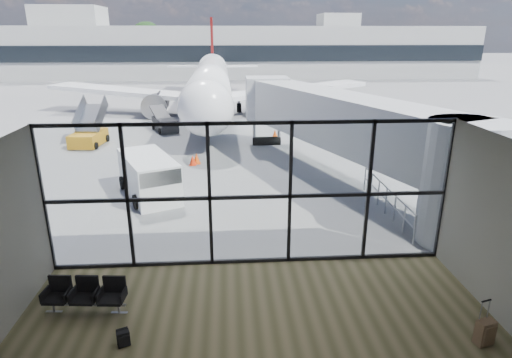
{
  "coord_description": "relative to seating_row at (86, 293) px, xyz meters",
  "views": [
    {
      "loc": [
        -0.64,
        -11.9,
        6.82
      ],
      "look_at": [
        0.38,
        3.0,
        1.75
      ],
      "focal_mm": 30.0,
      "sensor_mm": 36.0,
      "label": 1
    }
  ],
  "objects": [
    {
      "name": "suitcase",
      "position": [
        9.52,
        -1.97,
        -0.18
      ],
      "size": [
        0.46,
        0.38,
        1.11
      ],
      "rotation": [
        0.0,
        0.0,
        0.28
      ],
      "color": "brown",
      "rests_on": "ground"
    },
    {
      "name": "lounge_shell",
      "position": [
        4.36,
        -2.64,
        2.14
      ],
      "size": [
        12.02,
        8.01,
        4.51
      ],
      "color": "brown",
      "rests_on": "ground"
    },
    {
      "name": "tree_4",
      "position": [
        -16.64,
        74.16,
        4.74
      ],
      "size": [
        5.61,
        5.61,
        8.07
      ],
      "color": "#382619",
      "rests_on": "ground"
    },
    {
      "name": "seating_row",
      "position": [
        0.0,
        0.0,
        0.0
      ],
      "size": [
        2.08,
        0.76,
        0.92
      ],
      "rotation": [
        0.0,
        0.0,
        -0.09
      ],
      "color": "gray",
      "rests_on": "ground"
    },
    {
      "name": "jet_bridge",
      "position": [
        9.26,
        9.24,
        2.25
      ],
      "size": [
        8.0,
        16.5,
        4.33
      ],
      "color": "#B0B3B6",
      "rests_on": "ground"
    },
    {
      "name": "apron_railing",
      "position": [
        9.96,
        5.66,
        0.21
      ],
      "size": [
        0.06,
        5.46,
        1.11
      ],
      "color": "gray",
      "rests_on": "ground"
    },
    {
      "name": "tree_5",
      "position": [
        -10.64,
        74.16,
        5.36
      ],
      "size": [
        6.27,
        6.27,
        9.03
      ],
      "color": "#382619",
      "rests_on": "ground"
    },
    {
      "name": "airliner",
      "position": [
        2.32,
        30.26,
        2.15
      ],
      "size": [
        29.27,
        33.85,
        8.72
      ],
      "rotation": [
        0.0,
        0.0,
        0.01
      ],
      "color": "white",
      "rests_on": "ground"
    },
    {
      "name": "ground",
      "position": [
        4.36,
        42.16,
        -0.51
      ],
      "size": [
        220.0,
        220.0,
        0.0
      ],
      "primitive_type": "plane",
      "color": "slate",
      "rests_on": "ground"
    },
    {
      "name": "traffic_cone_c",
      "position": [
        6.97,
        18.7,
        -0.19
      ],
      "size": [
        0.47,
        0.47,
        0.67
      ],
      "color": "#F7520D",
      "rests_on": "ground"
    },
    {
      "name": "traffic_cone_a",
      "position": [
        1.8,
        12.95,
        -0.24
      ],
      "size": [
        0.39,
        0.39,
        0.56
      ],
      "color": "#FF330D",
      "rests_on": "ground"
    },
    {
      "name": "mobile_stairs",
      "position": [
        -5.2,
        17.95,
        0.06
      ],
      "size": [
        2.05,
        3.51,
        2.38
      ],
      "rotation": [
        0.0,
        0.0,
        -0.09
      ],
      "color": "#BB7D16",
      "rests_on": "ground"
    },
    {
      "name": "tree_3",
      "position": [
        -22.64,
        74.16,
        4.12
      ],
      "size": [
        4.95,
        4.95,
        7.12
      ],
      "color": "#382619",
      "rests_on": "ground"
    },
    {
      "name": "traffic_cone_b",
      "position": [
        1.99,
        13.21,
        -0.23
      ],
      "size": [
        0.42,
        0.42,
        0.6
      ],
      "color": "#FF540D",
      "rests_on": "ground"
    },
    {
      "name": "belt_loader",
      "position": [
        -0.88,
        21.85,
        0.04
      ],
      "size": [
        2.5,
        3.74,
        1.64
      ],
      "rotation": [
        0.0,
        0.0,
        0.41
      ],
      "color": "black",
      "rests_on": "ground"
    },
    {
      "name": "backpack",
      "position": [
        1.23,
        -1.45,
        -0.31
      ],
      "size": [
        0.33,
        0.33,
        0.42
      ],
      "rotation": [
        0.0,
        0.0,
        0.4
      ],
      "color": "black",
      "rests_on": "ground"
    },
    {
      "name": "service_van",
      "position": [
        0.27,
        8.3,
        0.41
      ],
      "size": [
        3.3,
        4.48,
        1.79
      ],
      "rotation": [
        0.0,
        0.0,
        0.42
      ],
      "color": "white",
      "rests_on": "ground"
    },
    {
      "name": "tree_2",
      "position": [
        -28.64,
        74.16,
        5.36
      ],
      "size": [
        6.27,
        6.27,
        9.03
      ],
      "color": "#382619",
      "rests_on": "ground"
    },
    {
      "name": "glass_curtain_wall",
      "position": [
        4.36,
        2.16,
        1.74
      ],
      "size": [
        12.1,
        0.12,
        4.5
      ],
      "color": "white",
      "rests_on": "ground"
    },
    {
      "name": "tree_1",
      "position": [
        -34.64,
        74.16,
        4.74
      ],
      "size": [
        5.61,
        5.61,
        8.07
      ],
      "color": "#382619",
      "rests_on": "ground"
    },
    {
      "name": "far_terminal",
      "position": [
        3.77,
        64.13,
        3.7
      ],
      "size": [
        80.0,
        12.2,
        11.0
      ],
      "color": "#B1B2AD",
      "rests_on": "ground"
    }
  ]
}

